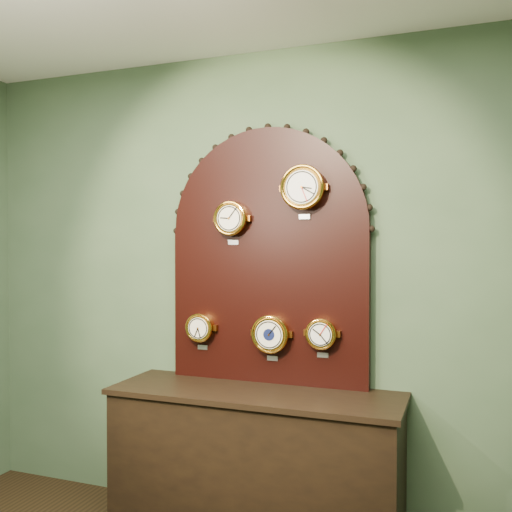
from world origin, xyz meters
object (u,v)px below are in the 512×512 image
at_px(shop_counter, 255,467).
at_px(display_board, 268,248).
at_px(hygrometer, 200,328).
at_px(barometer, 271,334).
at_px(tide_clock, 321,334).
at_px(roman_clock, 231,219).
at_px(arabic_clock, 303,187).

height_order(shop_counter, display_board, display_board).
height_order(display_board, hygrometer, display_board).
distance_m(barometer, tide_clock, 0.30).
height_order(shop_counter, roman_clock, roman_clock).
distance_m(display_board, tide_clock, 0.59).
bearing_deg(arabic_clock, tide_clock, 1.08).
bearing_deg(display_board, hygrometer, -170.95).
xyz_separation_m(display_board, barometer, (0.04, -0.07, -0.50)).
xyz_separation_m(display_board, hygrometer, (-0.41, -0.07, -0.49)).
height_order(arabic_clock, tide_clock, arabic_clock).
relative_size(shop_counter, hygrometer, 7.04).
xyz_separation_m(shop_counter, roman_clock, (-0.21, 0.15, 1.40)).
height_order(arabic_clock, hygrometer, arabic_clock).
distance_m(arabic_clock, barometer, 0.86).
height_order(hygrometer, tide_clock, tide_clock).
bearing_deg(hygrometer, barometer, -0.18).
bearing_deg(hygrometer, tide_clock, -0.00).
relative_size(roman_clock, hygrometer, 1.13).
xyz_separation_m(hygrometer, barometer, (0.45, -0.00, -0.01)).
height_order(roman_clock, arabic_clock, arabic_clock).
distance_m(shop_counter, arabic_clock, 1.59).
bearing_deg(hygrometer, shop_counter, -20.71).
relative_size(roman_clock, barometer, 0.94).
relative_size(barometer, tide_clock, 1.20).
bearing_deg(tide_clock, barometer, -179.73).
height_order(display_board, arabic_clock, display_board).
xyz_separation_m(roman_clock, tide_clock, (0.55, 0.00, -0.65)).
bearing_deg(barometer, tide_clock, 0.27).
xyz_separation_m(roman_clock, hygrometer, (-0.20, 0.00, -0.66)).
bearing_deg(display_board, arabic_clock, -16.09).
relative_size(display_board, arabic_clock, 5.02).
bearing_deg(tide_clock, display_board, 169.18).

